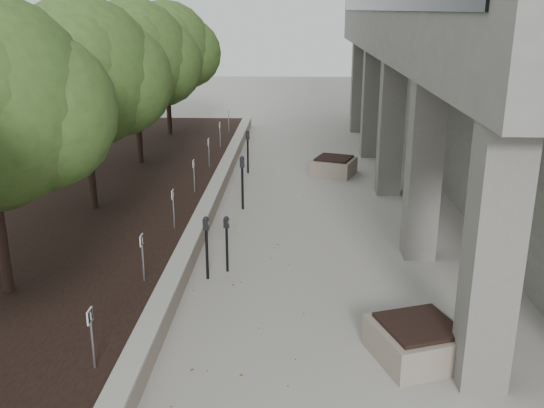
% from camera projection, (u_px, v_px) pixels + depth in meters
% --- Properties ---
extents(retaining_wall, '(0.39, 26.00, 0.50)m').
position_uv_depth(retaining_wall, '(211.00, 203.00, 17.02)').
color(retaining_wall, gray).
rests_on(retaining_wall, ground).
extents(planting_bed, '(7.00, 26.00, 0.40)m').
position_uv_depth(planting_bed, '(82.00, 203.00, 17.19)').
color(planting_bed, black).
rests_on(planting_bed, ground).
extents(crabapple_tree_3, '(4.60, 4.00, 5.44)m').
position_uv_depth(crabapple_tree_3, '(85.00, 105.00, 15.31)').
color(crabapple_tree_3, '#31511F').
rests_on(crabapple_tree_3, planting_bed).
extents(crabapple_tree_4, '(4.60, 4.00, 5.44)m').
position_uv_depth(crabapple_tree_4, '(135.00, 82.00, 20.07)').
color(crabapple_tree_4, '#31511F').
rests_on(crabapple_tree_4, planting_bed).
extents(crabapple_tree_5, '(4.60, 4.00, 5.44)m').
position_uv_depth(crabapple_tree_5, '(167.00, 68.00, 24.82)').
color(crabapple_tree_5, '#31511F').
rests_on(crabapple_tree_5, planting_bed).
extents(parking_sign_2, '(0.04, 0.22, 0.96)m').
position_uv_depth(parking_sign_2, '(92.00, 339.00, 8.77)').
color(parking_sign_2, black).
rests_on(parking_sign_2, planting_bed).
extents(parking_sign_3, '(0.04, 0.22, 0.96)m').
position_uv_depth(parking_sign_3, '(143.00, 258.00, 11.62)').
color(parking_sign_3, black).
rests_on(parking_sign_3, planting_bed).
extents(parking_sign_4, '(0.04, 0.22, 0.96)m').
position_uv_depth(parking_sign_4, '(173.00, 209.00, 14.48)').
color(parking_sign_4, black).
rests_on(parking_sign_4, planting_bed).
extents(parking_sign_5, '(0.04, 0.22, 0.96)m').
position_uv_depth(parking_sign_5, '(194.00, 176.00, 17.33)').
color(parking_sign_5, black).
rests_on(parking_sign_5, planting_bed).
extents(parking_sign_6, '(0.04, 0.22, 0.96)m').
position_uv_depth(parking_sign_6, '(209.00, 153.00, 20.18)').
color(parking_sign_6, black).
rests_on(parking_sign_6, planting_bed).
extents(parking_sign_7, '(0.04, 0.22, 0.96)m').
position_uv_depth(parking_sign_7, '(220.00, 135.00, 23.03)').
color(parking_sign_7, black).
rests_on(parking_sign_7, planting_bed).
extents(parking_sign_8, '(0.04, 0.22, 0.96)m').
position_uv_depth(parking_sign_8, '(229.00, 121.00, 25.89)').
color(parking_sign_8, black).
rests_on(parking_sign_8, planting_bed).
extents(parking_meter_2, '(0.15, 0.12, 1.40)m').
position_uv_depth(parking_meter_2, '(207.00, 248.00, 12.59)').
color(parking_meter_2, black).
rests_on(parking_meter_2, ground).
extents(parking_meter_3, '(0.15, 0.12, 1.27)m').
position_uv_depth(parking_meter_3, '(227.00, 244.00, 12.98)').
color(parking_meter_3, black).
rests_on(parking_meter_3, ground).
extents(parking_meter_4, '(0.16, 0.11, 1.55)m').
position_uv_depth(parking_meter_4, '(242.00, 183.00, 17.04)').
color(parking_meter_4, black).
rests_on(parking_meter_4, ground).
extents(parking_meter_5, '(0.16, 0.13, 1.51)m').
position_uv_depth(parking_meter_5, '(248.00, 152.00, 20.84)').
color(parking_meter_5, black).
rests_on(parking_meter_5, ground).
extents(planter_front, '(1.71, 1.71, 0.63)m').
position_uv_depth(planter_front, '(418.00, 341.00, 9.81)').
color(planter_front, gray).
rests_on(planter_front, ground).
extents(planter_back, '(1.70, 1.70, 0.62)m').
position_uv_depth(planter_back, '(334.00, 166.00, 20.77)').
color(planter_back, gray).
rests_on(planter_back, ground).
extents(berry_scatter, '(3.30, 14.10, 0.02)m').
position_uv_depth(berry_scatter, '(264.00, 270.00, 13.23)').
color(berry_scatter, maroon).
rests_on(berry_scatter, ground).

